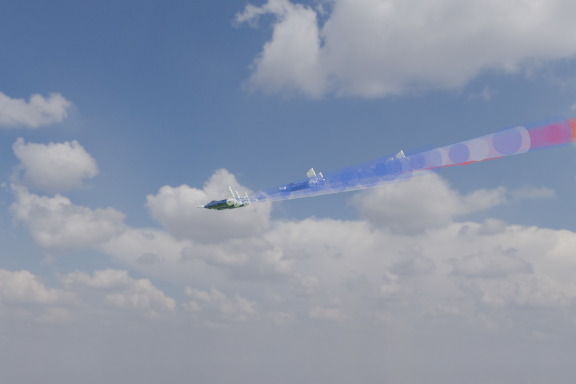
% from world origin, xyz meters
% --- Properties ---
extents(jet_lead, '(16.12, 15.40, 7.29)m').
position_xyz_m(jet_lead, '(-30.46, 13.02, 158.01)').
color(jet_lead, black).
extents(trail_lead, '(43.57, 28.07, 8.96)m').
position_xyz_m(trail_lead, '(-5.08, -1.40, 155.74)').
color(trail_lead, white).
extents(jet_inner_left, '(16.12, 15.40, 7.29)m').
position_xyz_m(jet_inner_left, '(-25.02, -1.77, 154.13)').
color(jet_inner_left, black).
extents(trail_inner_left, '(43.57, 28.07, 8.96)m').
position_xyz_m(trail_inner_left, '(0.36, -16.19, 151.86)').
color(trail_inner_left, '#192ADC').
extents(jet_inner_right, '(16.12, 15.40, 7.29)m').
position_xyz_m(jet_inner_right, '(-11.83, 15.02, 161.26)').
color(jet_inner_right, black).
extents(trail_inner_right, '(43.57, 28.07, 8.96)m').
position_xyz_m(trail_inner_right, '(13.55, 0.61, 158.98)').
color(trail_inner_right, red).
extents(jet_outer_left, '(16.12, 15.40, 7.29)m').
position_xyz_m(jet_outer_left, '(-17.60, -18.30, 150.21)').
color(jet_outer_left, black).
extents(trail_outer_left, '(43.57, 28.07, 8.96)m').
position_xyz_m(trail_outer_left, '(7.78, -32.72, 147.94)').
color(trail_outer_left, '#192ADC').
extents(jet_center_third, '(16.12, 15.40, 7.29)m').
position_xyz_m(jet_center_third, '(-7.17, -1.80, 156.68)').
color(jet_center_third, black).
extents(trail_center_third, '(43.57, 28.07, 8.96)m').
position_xyz_m(trail_center_third, '(18.21, -16.22, 154.41)').
color(trail_center_third, white).
extents(jet_outer_right, '(16.12, 15.40, 7.29)m').
position_xyz_m(jet_outer_right, '(4.73, 17.52, 163.61)').
color(jet_outer_right, black).
extents(trail_outer_right, '(43.57, 28.07, 8.96)m').
position_xyz_m(trail_outer_right, '(30.11, 3.10, 161.34)').
color(trail_outer_right, red).
extents(jet_rear_left, '(16.12, 15.40, 7.29)m').
position_xyz_m(jet_rear_left, '(-1.83, -16.02, 152.59)').
color(jet_rear_left, black).
extents(trail_rear_left, '(43.57, 28.07, 8.96)m').
position_xyz_m(trail_rear_left, '(23.55, -30.43, 150.32)').
color(trail_rear_left, '#192ADC').
extents(jet_rear_right, '(16.12, 15.40, 7.29)m').
position_xyz_m(jet_rear_right, '(10.55, 2.70, 159.98)').
color(jet_rear_right, black).
extents(trail_rear_right, '(43.57, 28.07, 8.96)m').
position_xyz_m(trail_rear_right, '(35.93, -11.71, 157.71)').
color(trail_rear_right, red).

